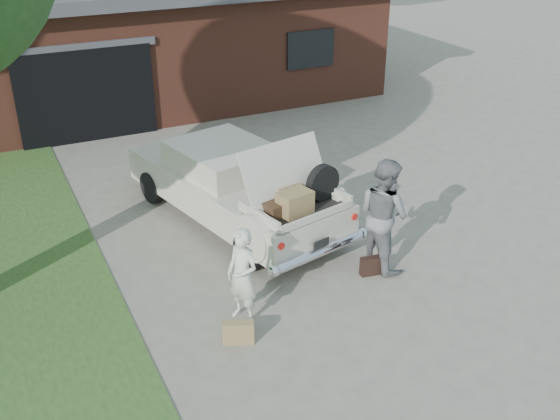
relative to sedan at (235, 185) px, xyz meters
name	(u,v)px	position (x,y,z in m)	size (l,w,h in m)	color
ground	(297,289)	(-0.05, -2.57, -0.71)	(90.00, 90.00, 0.00)	gray
house	(147,34)	(0.93, 8.90, 0.96)	(12.80, 7.80, 3.30)	brown
sedan	(235,185)	(0.00, 0.00, 0.00)	(2.88, 5.11, 1.91)	beige
woman_left	(242,276)	(-1.09, -2.91, 0.01)	(0.52, 0.34, 1.44)	beige
woman_right	(384,214)	(1.50, -2.54, 0.23)	(0.91, 0.71, 1.88)	slate
suitcase_left	(238,333)	(-1.37, -3.39, -0.55)	(0.43, 0.14, 0.33)	#9B804F
suitcase_right	(373,266)	(1.24, -2.72, -0.56)	(0.41, 0.13, 0.31)	black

